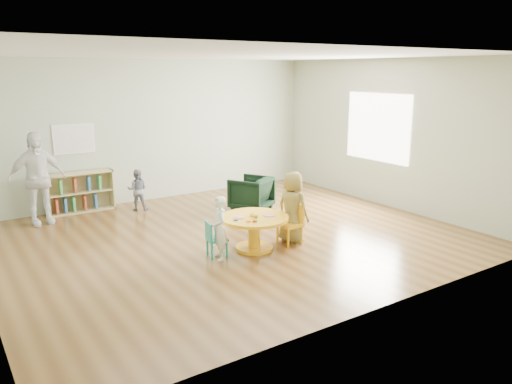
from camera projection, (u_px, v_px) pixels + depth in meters
room at (232, 117)px, 7.48m from camera, size 7.10×7.00×2.80m
activity_table at (254, 227)px, 7.31m from camera, size 1.01×1.01×0.55m
kid_chair_left at (214, 238)px, 7.03m from camera, size 0.32×0.32×0.51m
kid_chair_right at (292, 223)px, 7.57m from camera, size 0.34×0.34×0.61m
bookshelf at (79, 192)px, 9.29m from camera, size 1.20×0.30×0.75m
alphabet_poster at (74, 139)px, 9.16m from camera, size 0.74×0.01×0.54m
armchair at (251, 193)px, 9.42m from camera, size 0.93×0.93×0.63m
child_left at (219, 228)px, 6.90m from camera, size 0.29×0.37×0.90m
child_right at (292, 207)px, 7.60m from camera, size 0.48×0.61×1.10m
toddler at (138, 190)px, 9.38m from camera, size 0.48×0.44×0.78m
adult_caretaker at (37, 179)px, 8.42m from camera, size 0.96×0.46×1.60m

